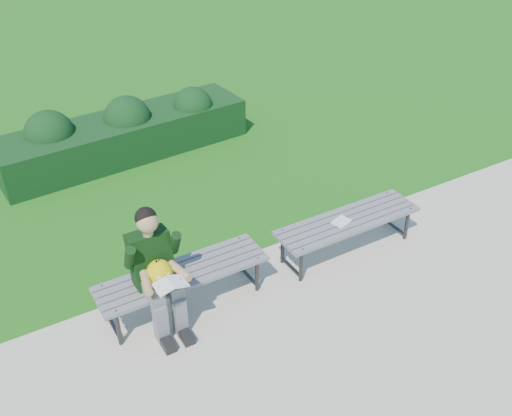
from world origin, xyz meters
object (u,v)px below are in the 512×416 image
object	(u,v)px
seated_boy	(156,268)
paper_sheet	(341,221)
hedge	(123,132)
bench_right	(348,223)
bench_left	(183,276)

from	to	relation	value
seated_boy	paper_sheet	world-z (taller)	seated_boy
hedge	paper_sheet	distance (m)	3.96
bench_right	paper_sheet	world-z (taller)	bench_right
bench_left	bench_right	bearing A→B (deg)	-3.08
hedge	bench_left	size ratio (longest dim) A/B	2.18
seated_boy	paper_sheet	distance (m)	2.27
hedge	seated_boy	bearing A→B (deg)	-104.06
seated_boy	paper_sheet	xyz separation A→B (m)	(2.26, -0.01, -0.24)
paper_sheet	bench_left	bearing A→B (deg)	176.76
bench_left	paper_sheet	size ratio (longest dim) A/B	7.01
seated_boy	bench_left	bearing A→B (deg)	17.90
bench_left	bench_right	world-z (taller)	same
bench_right	seated_boy	bearing A→B (deg)	179.66
hedge	bench_right	bearing A→B (deg)	-69.03
hedge	seated_boy	world-z (taller)	seated_boy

